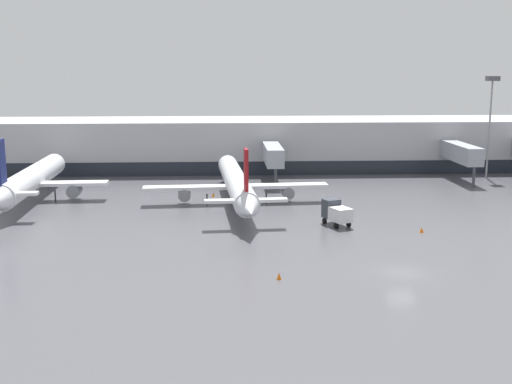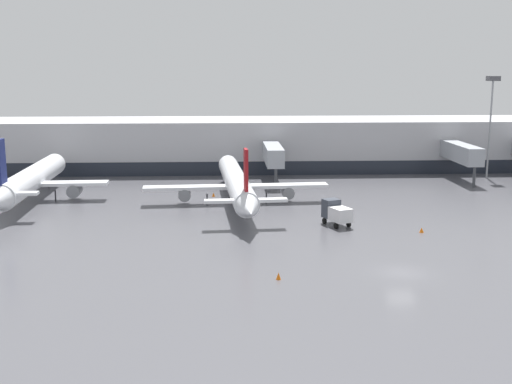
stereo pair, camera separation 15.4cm
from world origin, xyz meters
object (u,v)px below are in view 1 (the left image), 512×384
(service_truck_0, at_px, (336,212))
(traffic_cone_0, at_px, (213,195))
(traffic_cone_3, at_px, (422,230))
(apron_light_mast_5, at_px, (491,97))
(traffic_cone_2, at_px, (279,276))
(parked_jet_0, at_px, (236,183))
(parked_jet_1, at_px, (31,180))

(service_truck_0, distance_m, traffic_cone_0, 23.16)
(traffic_cone_3, height_order, apron_light_mast_5, apron_light_mast_5)
(traffic_cone_0, height_order, traffic_cone_2, traffic_cone_2)
(service_truck_0, xyz_separation_m, traffic_cone_2, (-8.35, -19.25, -1.27))
(parked_jet_0, bearing_deg, traffic_cone_3, -133.11)
(traffic_cone_2, bearing_deg, service_truck_0, 66.56)
(service_truck_0, height_order, traffic_cone_3, service_truck_0)
(parked_jet_0, height_order, traffic_cone_3, parked_jet_0)
(apron_light_mast_5, bearing_deg, traffic_cone_3, -121.71)
(parked_jet_0, xyz_separation_m, traffic_cone_3, (20.47, -16.85, -2.56))
(traffic_cone_3, bearing_deg, service_truck_0, 157.31)
(traffic_cone_0, height_order, traffic_cone_3, traffic_cone_3)
(parked_jet_0, relative_size, service_truck_0, 8.79)
(traffic_cone_0, bearing_deg, parked_jet_0, -56.45)
(traffic_cone_2, bearing_deg, parked_jet_0, 95.48)
(parked_jet_0, distance_m, traffic_cone_2, 32.57)
(parked_jet_1, bearing_deg, traffic_cone_2, -140.18)
(traffic_cone_2, xyz_separation_m, apron_light_mast_5, (39.23, 50.86, 13.13))
(traffic_cone_3, relative_size, apron_light_mast_5, 0.03)
(apron_light_mast_5, bearing_deg, parked_jet_1, -167.59)
(apron_light_mast_5, bearing_deg, parked_jet_0, -156.36)
(service_truck_0, height_order, traffic_cone_2, service_truck_0)
(parked_jet_1, xyz_separation_m, apron_light_mast_5, (70.64, 15.54, 10.47))
(traffic_cone_0, bearing_deg, apron_light_mast_5, 16.76)
(traffic_cone_0, bearing_deg, traffic_cone_2, -80.38)
(parked_jet_0, height_order, apron_light_mast_5, apron_light_mast_5)
(service_truck_0, bearing_deg, traffic_cone_2, 133.78)
(traffic_cone_2, distance_m, traffic_cone_3, 23.27)
(traffic_cone_0, relative_size, traffic_cone_3, 0.98)
(traffic_cone_2, bearing_deg, traffic_cone_0, 99.62)
(parked_jet_0, bearing_deg, apron_light_mast_5, -70.02)
(service_truck_0, bearing_deg, parked_jet_1, 45.22)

